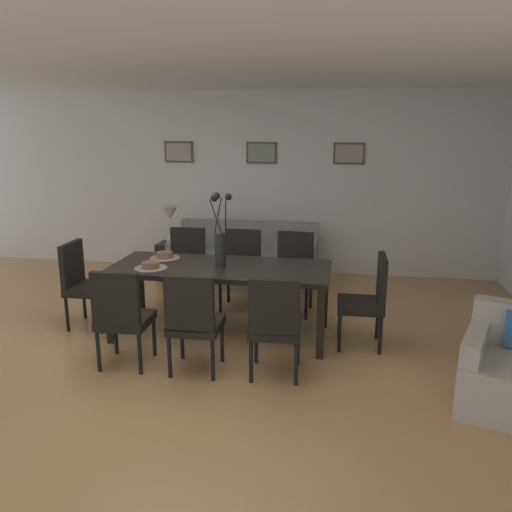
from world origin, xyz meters
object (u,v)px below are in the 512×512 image
(framed_picture_left, at_px, (179,152))
(bowl_near_left, at_px, (151,264))
(side_table, at_px, (172,261))
(table_lamp, at_px, (170,216))
(framed_picture_center, at_px, (262,153))
(sofa, at_px, (245,262))
(dining_chair_far_left, at_px, (193,318))
(bowl_near_right, at_px, (165,255))
(dining_chair_near_right, at_px, (186,263))
(dining_table, at_px, (221,273))
(framed_picture_right, at_px, (349,154))
(dining_chair_far_right, at_px, (241,265))
(dining_chair_mid_right, at_px, (294,268))
(dining_chair_head_west, at_px, (83,280))
(centerpiece_vase, at_px, (220,239))
(dining_chair_near_left, at_px, (122,314))
(dining_chair_head_east, at_px, (369,296))
(dining_chair_mid_left, at_px, (275,322))

(framed_picture_left, bearing_deg, bowl_near_left, -78.17)
(side_table, xyz_separation_m, table_lamp, (-0.00, 0.00, 0.63))
(framed_picture_center, bearing_deg, sofa, -100.48)
(dining_chair_far_left, distance_m, bowl_near_right, 1.29)
(dining_chair_near_right, height_order, side_table, dining_chair_near_right)
(dining_table, xyz_separation_m, framed_picture_right, (1.23, 2.52, 1.06))
(dining_chair_far_right, height_order, dining_chair_mid_right, same)
(dining_table, bearing_deg, dining_chair_near_right, 126.36)
(dining_chair_near_right, distance_m, dining_chair_far_right, 0.68)
(dining_table, relative_size, dining_chair_far_left, 2.39)
(dining_chair_far_right, distance_m, bowl_near_left, 1.32)
(dining_chair_far_left, height_order, dining_chair_mid_right, same)
(bowl_near_right, bearing_deg, framed_picture_center, 74.12)
(dining_chair_near_right, distance_m, dining_chair_mid_right, 1.30)
(bowl_near_right, relative_size, framed_picture_right, 0.40)
(side_table, height_order, framed_picture_right, framed_picture_right)
(dining_chair_head_west, bearing_deg, table_lamp, 79.59)
(dining_chair_mid_right, bearing_deg, bowl_near_right, -153.72)
(dining_chair_far_right, bearing_deg, dining_chair_head_west, -149.85)
(dining_chair_head_west, bearing_deg, bowl_near_left, -13.14)
(dining_chair_mid_right, bearing_deg, dining_chair_near_right, 179.00)
(bowl_near_right, bearing_deg, dining_chair_far_right, 44.83)
(centerpiece_vase, bearing_deg, dining_table, -124.65)
(dining_chair_near_right, xyz_separation_m, framed_picture_center, (0.65, 1.65, 1.22))
(dining_chair_near_right, bearing_deg, table_lamp, 118.11)
(centerpiece_vase, bearing_deg, dining_chair_far_left, -91.62)
(dining_chair_near_left, bearing_deg, framed_picture_center, 78.71)
(dining_chair_mid_right, bearing_deg, dining_chair_far_left, -111.37)
(dining_chair_far_left, height_order, framed_picture_left, framed_picture_left)
(centerpiece_vase, relative_size, framed_picture_left, 1.72)
(dining_chair_mid_right, height_order, dining_chair_head_east, same)
(dining_chair_far_left, height_order, dining_chair_mid_left, same)
(dining_chair_far_right, relative_size, bowl_near_left, 5.41)
(side_table, height_order, framed_picture_center, framed_picture_center)
(dining_chair_far_right, distance_m, framed_picture_right, 2.37)
(bowl_near_right, bearing_deg, dining_table, -17.20)
(dining_chair_near_left, xyz_separation_m, centerpiece_vase, (0.68, 0.89, 0.51))
(dining_chair_far_left, distance_m, dining_chair_mid_left, 0.70)
(dining_table, relative_size, dining_chair_head_east, 2.39)
(dining_chair_head_west, height_order, bowl_near_right, dining_chair_head_west)
(dining_chair_far_left, xyz_separation_m, table_lamp, (-1.15, 2.75, 0.38))
(dining_chair_near_left, distance_m, dining_chair_far_right, 1.91)
(dining_chair_mid_right, xyz_separation_m, side_table, (-1.83, 1.00, -0.25))
(centerpiece_vase, xyz_separation_m, sofa, (-0.12, 1.88, -0.74))
(dining_chair_near_right, bearing_deg, dining_chair_head_west, -134.43)
(dining_chair_near_left, bearing_deg, table_lamp, 100.11)
(framed_picture_center, bearing_deg, dining_chair_mid_left, -78.65)
(side_table, bearing_deg, dining_chair_far_left, -67.36)
(dining_chair_mid_right, distance_m, table_lamp, 2.12)
(bowl_near_left, relative_size, framed_picture_center, 0.39)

